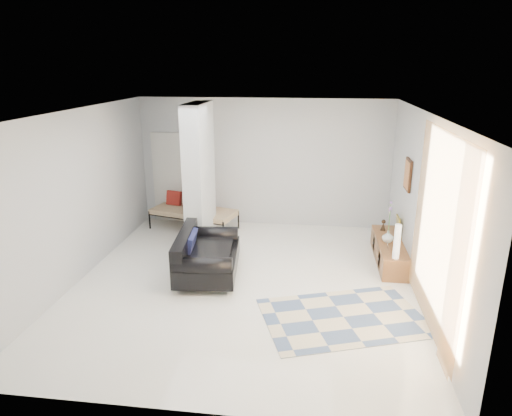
# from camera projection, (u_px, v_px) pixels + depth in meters

# --- Properties ---
(floor) EXTENTS (6.00, 6.00, 0.00)m
(floor) POSITION_uv_depth(u_px,v_px,m) (243.00, 283.00, 7.60)
(floor) COLOR white
(floor) RESTS_ON ground
(ceiling) EXTENTS (6.00, 6.00, 0.00)m
(ceiling) POSITION_uv_depth(u_px,v_px,m) (242.00, 112.00, 6.76)
(ceiling) COLOR white
(ceiling) RESTS_ON wall_back
(wall_back) EXTENTS (6.00, 0.00, 6.00)m
(wall_back) POSITION_uv_depth(u_px,v_px,m) (264.00, 163.00, 10.02)
(wall_back) COLOR silver
(wall_back) RESTS_ON ground
(wall_front) EXTENTS (6.00, 0.00, 6.00)m
(wall_front) POSITION_uv_depth(u_px,v_px,m) (193.00, 293.00, 4.34)
(wall_front) COLOR silver
(wall_front) RESTS_ON ground
(wall_left) EXTENTS (0.00, 6.00, 6.00)m
(wall_left) POSITION_uv_depth(u_px,v_px,m) (78.00, 196.00, 7.52)
(wall_left) COLOR silver
(wall_left) RESTS_ON ground
(wall_right) EXTENTS (0.00, 6.00, 6.00)m
(wall_right) POSITION_uv_depth(u_px,v_px,m) (423.00, 209.00, 6.84)
(wall_right) COLOR silver
(wall_right) RESTS_ON ground
(partition_column) EXTENTS (0.35, 1.20, 2.80)m
(partition_column) POSITION_uv_depth(u_px,v_px,m) (199.00, 177.00, 8.83)
(partition_column) COLOR silver
(partition_column) RESTS_ON floor
(hallway_door) EXTENTS (0.85, 0.06, 2.04)m
(hallway_door) POSITION_uv_depth(u_px,v_px,m) (172.00, 177.00, 10.35)
(hallway_door) COLOR silver
(hallway_door) RESTS_ON floor
(curtain) EXTENTS (0.00, 2.55, 2.55)m
(curtain) POSITION_uv_depth(u_px,v_px,m) (437.00, 233.00, 5.75)
(curtain) COLOR #F79F41
(curtain) RESTS_ON wall_right
(wall_art) EXTENTS (0.04, 0.45, 0.55)m
(wall_art) POSITION_uv_depth(u_px,v_px,m) (408.00, 175.00, 7.90)
(wall_art) COLOR #361C0E
(wall_art) RESTS_ON wall_right
(media_console) EXTENTS (0.45, 1.76, 0.80)m
(media_console) POSITION_uv_depth(u_px,v_px,m) (389.00, 251.00, 8.36)
(media_console) COLOR brown
(media_console) RESTS_ON floor
(loveseat) EXTENTS (1.14, 1.76, 0.76)m
(loveseat) POSITION_uv_depth(u_px,v_px,m) (204.00, 255.00, 7.80)
(loveseat) COLOR silver
(loveseat) RESTS_ON floor
(daybed) EXTENTS (1.98, 1.23, 0.77)m
(daybed) POSITION_uv_depth(u_px,v_px,m) (193.00, 210.00, 10.01)
(daybed) COLOR black
(daybed) RESTS_ON floor
(area_rug) EXTENTS (2.63, 2.16, 0.01)m
(area_rug) POSITION_uv_depth(u_px,v_px,m) (343.00, 317.00, 6.55)
(area_rug) COLOR beige
(area_rug) RESTS_ON floor
(cylinder_lamp) EXTENTS (0.11, 0.11, 0.59)m
(cylinder_lamp) POSITION_uv_depth(u_px,v_px,m) (397.00, 242.00, 7.49)
(cylinder_lamp) COLOR silver
(cylinder_lamp) RESTS_ON media_console
(bronze_figurine) EXTENTS (0.12, 0.12, 0.22)m
(bronze_figurine) POSITION_uv_depth(u_px,v_px,m) (383.00, 225.00, 8.81)
(bronze_figurine) COLOR black
(bronze_figurine) RESTS_ON media_console
(vase) EXTENTS (0.22, 0.22, 0.22)m
(vase) POSITION_uv_depth(u_px,v_px,m) (388.00, 236.00, 8.23)
(vase) COLOR silver
(vase) RESTS_ON media_console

